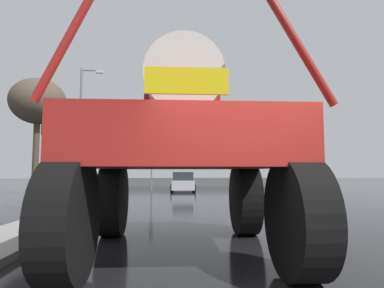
# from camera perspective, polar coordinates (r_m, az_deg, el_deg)

# --- Properties ---
(ground_plane) EXTENTS (120.00, 120.00, 0.00)m
(ground_plane) POSITION_cam_1_polar(r_m,az_deg,el_deg) (21.25, -0.79, -9.09)
(ground_plane) COLOR black
(oversize_sprayer) EXTENTS (4.27, 5.10, 4.11)m
(oversize_sprayer) POSITION_cam_1_polar(r_m,az_deg,el_deg) (6.18, -1.77, -1.35)
(oversize_sprayer) COLOR black
(oversize_sprayer) RESTS_ON ground
(sedan_ahead) EXTENTS (1.94, 4.13, 1.52)m
(sedan_ahead) POSITION_cam_1_polar(r_m,az_deg,el_deg) (25.53, -1.62, -6.80)
(sedan_ahead) COLOR #B7B7BF
(sedan_ahead) RESTS_ON ground
(traffic_signal_near_left) EXTENTS (0.24, 0.54, 3.82)m
(traffic_signal_near_left) POSITION_cam_1_polar(r_m,az_deg,el_deg) (13.17, -24.60, 1.02)
(traffic_signal_near_left) COLOR slate
(traffic_signal_near_left) RESTS_ON ground
(traffic_signal_near_right) EXTENTS (0.24, 0.54, 4.07)m
(traffic_signal_near_right) POSITION_cam_1_polar(r_m,az_deg,el_deg) (13.28, 19.08, 1.56)
(traffic_signal_near_right) COLOR slate
(traffic_signal_near_right) RESTS_ON ground
(traffic_signal_far_left) EXTENTS (0.24, 0.55, 3.37)m
(traffic_signal_far_left) POSITION_cam_1_polar(r_m,az_deg,el_deg) (26.68, -14.08, -2.83)
(traffic_signal_far_left) COLOR slate
(traffic_signal_far_left) RESTS_ON ground
(traffic_signal_far_right) EXTENTS (0.24, 0.55, 3.81)m
(traffic_signal_far_right) POSITION_cam_1_polar(r_m,az_deg,el_deg) (26.27, -7.13, -2.21)
(traffic_signal_far_right) COLOR slate
(traffic_signal_far_right) RESTS_ON ground
(streetlight_far_left) EXTENTS (1.58, 0.24, 8.91)m
(streetlight_far_left) POSITION_cam_1_polar(r_m,az_deg,el_deg) (23.93, -18.98, 3.35)
(streetlight_far_left) COLOR slate
(streetlight_far_left) RESTS_ON ground
(bare_tree_left) EXTENTS (3.40, 3.40, 7.43)m
(bare_tree_left) POSITION_cam_1_polar(r_m,az_deg,el_deg) (22.72, -25.66, 6.67)
(bare_tree_left) COLOR #473828
(bare_tree_left) RESTS_ON ground
(roadside_barrier) EXTENTS (28.15, 0.24, 0.90)m
(roadside_barrier) POSITION_cam_1_polar(r_m,az_deg,el_deg) (34.62, -1.77, -6.77)
(roadside_barrier) COLOR #59595B
(roadside_barrier) RESTS_ON ground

